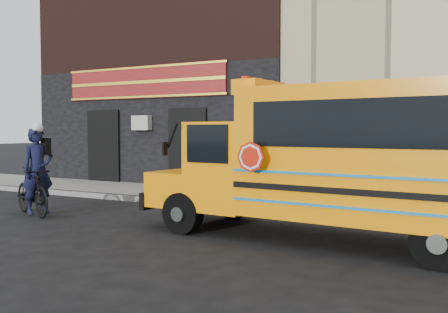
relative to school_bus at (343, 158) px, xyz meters
name	(u,v)px	position (x,y,z in m)	size (l,w,h in m)	color
ground	(179,227)	(-3.30, -0.25, -1.51)	(120.00, 120.00, 0.00)	black
curb	(236,207)	(-3.30, 2.35, -1.43)	(40.00, 0.20, 0.15)	gray
sidewalk	(260,199)	(-3.30, 3.85, -1.43)	(40.00, 3.00, 0.15)	slate
building	(328,23)	(-3.35, 10.20, 4.62)	(20.00, 10.70, 12.00)	#C1B891
school_bus	(343,158)	(0.00, 0.00, 0.00)	(7.04, 2.68, 2.92)	black
bicycle	(32,191)	(-7.15, -0.65, -0.94)	(0.54, 1.90, 1.14)	black
cyclist	(38,172)	(-7.03, -0.56, -0.50)	(0.73, 0.48, 2.02)	black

